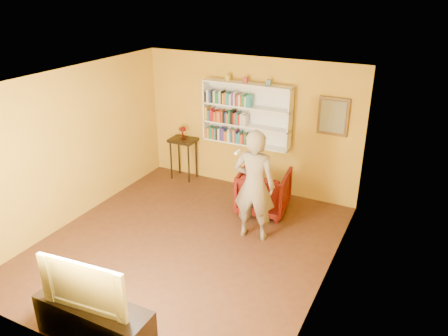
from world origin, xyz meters
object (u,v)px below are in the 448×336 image
(console_table, at_px, (183,146))
(person, at_px, (254,186))
(bookshelf, at_px, (248,114))
(tv_cabinet, at_px, (95,322))
(ruby_lustre, at_px, (183,130))
(armchair, at_px, (264,191))
(television, at_px, (89,281))

(console_table, distance_m, person, 2.75)
(bookshelf, distance_m, tv_cabinet, 4.85)
(console_table, xyz_separation_m, ruby_lustre, (-0.00, 0.00, 0.35))
(console_table, bearing_deg, tv_cabinet, -71.50)
(armchair, relative_size, tv_cabinet, 0.61)
(person, bearing_deg, bookshelf, -70.57)
(bookshelf, relative_size, person, 0.95)
(ruby_lustre, distance_m, television, 4.75)
(bookshelf, relative_size, armchair, 1.99)
(ruby_lustre, bearing_deg, television, -71.50)
(ruby_lustre, bearing_deg, person, -33.62)
(bookshelf, height_order, ruby_lustre, bookshelf)
(console_table, height_order, person, person)
(tv_cabinet, bearing_deg, person, 75.32)
(tv_cabinet, relative_size, television, 1.33)
(ruby_lustre, relative_size, armchair, 0.30)
(bookshelf, distance_m, console_table, 1.66)
(bookshelf, height_order, television, bookshelf)
(ruby_lustre, relative_size, television, 0.24)
(person, distance_m, television, 3.08)
(console_table, distance_m, television, 4.75)
(ruby_lustre, height_order, television, television)
(person, xyz_separation_m, television, (-0.78, -2.98, -0.09))
(armchair, distance_m, tv_cabinet, 3.93)
(armchair, bearing_deg, ruby_lustre, -23.48)
(armchair, xyz_separation_m, television, (-0.60, -3.89, 0.45))
(television, bearing_deg, ruby_lustre, 103.24)
(ruby_lustre, xyz_separation_m, armchair, (2.11, -0.61, -0.68))
(ruby_lustre, xyz_separation_m, person, (2.29, -1.52, -0.14))
(bookshelf, bearing_deg, ruby_lustre, -173.57)
(ruby_lustre, xyz_separation_m, tv_cabinet, (1.51, -4.50, -0.83))
(tv_cabinet, bearing_deg, television, 0.00)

